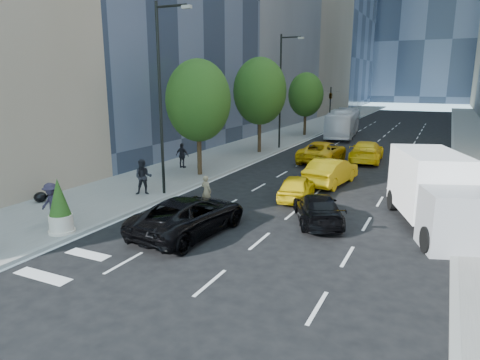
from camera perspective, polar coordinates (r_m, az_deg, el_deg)
The scene contains 23 objects.
ground at distance 17.69m, azimuth -0.36°, elevation -7.63°, with size 160.00×160.00×0.00m, color black.
sidewalk_left at distance 48.11m, azimuth 5.81°, elevation 5.78°, with size 6.00×120.00×0.15m, color slate.
sidewalk_right at distance 45.34m, azimuth 29.02°, elevation 3.72°, with size 4.00×120.00×0.15m, color slate.
lamp_near at distance 23.24m, azimuth -10.29°, elevation 11.84°, with size 2.13×0.22×10.00m.
lamp_far at distance 39.27m, azimuth 5.65°, elevation 12.51°, with size 2.13×0.22×10.00m.
tree_near at distance 27.92m, azimuth -5.59°, elevation 10.47°, with size 4.20×4.20×7.46m.
tree_mid at distance 36.82m, azimuth 2.67°, elevation 11.73°, with size 4.50×4.50×7.99m.
tree_far at distance 49.05m, azimuth 8.77°, elevation 11.18°, with size 3.90×3.90×6.92m.
traffic_signal at distance 56.55m, azimuth 11.99°, elevation 10.91°, with size 2.48×0.53×5.20m.
skateboarder at distance 21.42m, azimuth -4.52°, elevation -1.73°, with size 0.57×0.37×1.56m, color #827051.
black_sedan_lincoln at distance 17.99m, azimuth -6.76°, elevation -4.69°, with size 2.63×5.71×1.59m, color black.
black_sedan_mercedes at distance 19.54m, azimuth 10.32°, elevation -3.76°, with size 1.85×4.55×1.32m, color black.
taxi_a at distance 23.13m, azimuth 7.56°, elevation -0.93°, with size 1.60×3.98×1.36m, color gold.
taxi_b at distance 26.72m, azimuth 12.06°, elevation 1.12°, with size 1.73×4.97×1.64m, color yellow.
taxi_c at distance 33.94m, azimuth 10.93°, elevation 3.72°, with size 2.69×5.84×1.62m, color #CF990A.
taxi_d at distance 34.91m, azimuth 16.53°, elevation 3.68°, with size 2.28×5.60×1.63m, color yellow.
city_bus at distance 49.62m, azimuth 13.59°, elevation 7.40°, with size 2.57×10.99×3.06m, color white.
box_truck at distance 20.13m, azimuth 24.50°, elevation -1.40°, with size 4.52×7.10×3.20m.
pedestrian_a at distance 23.84m, azimuth -12.76°, elevation 0.37°, with size 0.94×0.74×1.94m, color black.
pedestrian_b at distance 30.62m, azimuth -7.70°, elevation 3.25°, with size 1.04×0.43×1.78m, color black.
pedestrian_c at distance 20.18m, azimuth -23.79°, elevation -2.92°, with size 1.20×0.69×1.85m, color #292234.
planter_shrub at distance 18.94m, azimuth -22.92°, elevation -3.35°, with size 0.95×0.95×2.29m.
garbage_bags at distance 24.21m, azimuth -24.11°, elevation -1.96°, with size 1.20×1.16×0.59m.
Camera 1 is at (7.29, -14.83, 6.33)m, focal length 32.00 mm.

